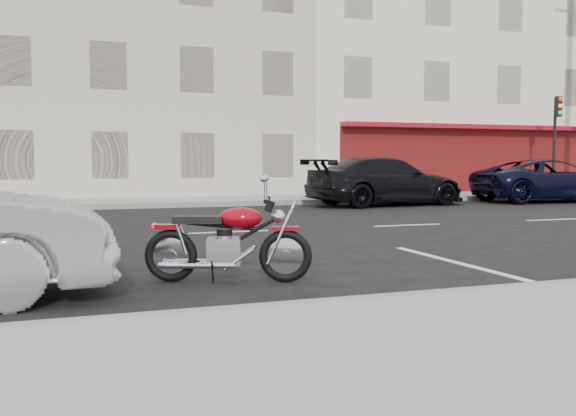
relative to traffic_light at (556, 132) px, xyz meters
name	(u,v)px	position (x,y,z in m)	size (l,w,h in m)	color
ground	(323,229)	(-13.50, -8.33, -2.56)	(120.00, 120.00, 0.00)	black
sidewalk_near	(87,407)	(-18.50, -17.03, -2.48)	(80.00, 3.40, 0.15)	gray
sidewalk_far	(65,204)	(-18.50, 0.37, -2.48)	(80.00, 3.40, 0.15)	gray
curb_near	(78,328)	(-18.50, -15.33, -2.48)	(80.00, 0.12, 0.16)	gray
curb_far	(65,208)	(-18.50, -1.33, -2.48)	(80.00, 0.12, 0.16)	gray
bldg_cream	(134,60)	(-15.50, 7.97, 3.19)	(12.00, 12.00, 11.50)	#BBAF9E
bldg_corner	(401,63)	(-2.50, 7.97, 3.69)	(14.00, 12.00, 12.50)	silver
traffic_light	(556,132)	(0.00, 0.00, 0.00)	(0.26, 0.30, 3.80)	black
fire_hydrant	(521,183)	(-1.50, 0.17, -2.03)	(0.20, 0.20, 0.72)	beige
motorcycle	(288,244)	(-16.16, -13.67, -2.11)	(1.85, 0.89, 0.97)	black
suv_far	(550,181)	(-2.73, -2.81, -1.83)	(2.41, 5.23, 1.45)	black
car_far	(386,181)	(-8.92, -2.52, -1.80)	(2.12, 5.21, 1.51)	black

